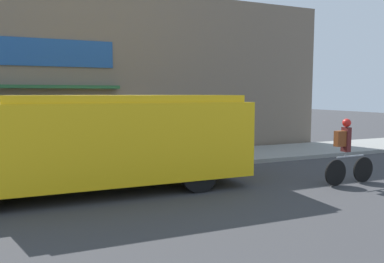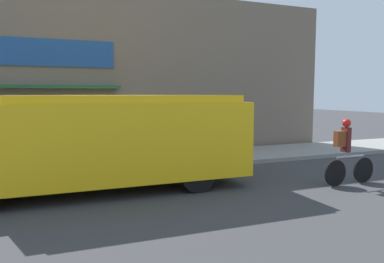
% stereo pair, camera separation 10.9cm
% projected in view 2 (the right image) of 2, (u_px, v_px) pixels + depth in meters
% --- Properties ---
extents(ground_plane, '(70.00, 70.00, 0.00)m').
position_uv_depth(ground_plane, '(114.00, 176.00, 9.80)').
color(ground_plane, '#38383A').
extents(sidewalk, '(28.00, 2.66, 0.13)m').
position_uv_depth(sidewalk, '(106.00, 164.00, 11.02)').
color(sidewalk, gray).
rests_on(sidewalk, ground_plane).
extents(storefront, '(17.67, 0.74, 5.59)m').
position_uv_depth(storefront, '(95.00, 74.00, 12.19)').
color(storefront, '#756656').
rests_on(storefront, ground_plane).
extents(school_bus, '(6.87, 2.86, 2.10)m').
position_uv_depth(school_bus, '(107.00, 140.00, 8.35)').
color(school_bus, yellow).
rests_on(school_bus, ground_plane).
extents(cyclist, '(1.51, 0.20, 1.56)m').
position_uv_depth(cyclist, '(347.00, 153.00, 8.72)').
color(cyclist, black).
rests_on(cyclist, ground_plane).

